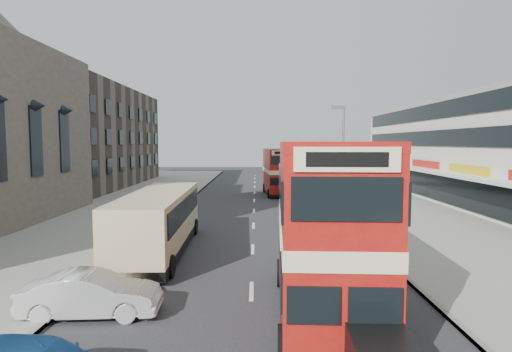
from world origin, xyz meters
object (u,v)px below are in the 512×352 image
(bus_second, at_px, (277,171))
(pedestrian_far, at_px, (338,187))
(bus_main, at_px, (324,229))
(street_lamp, at_px, (342,151))
(cyclist, at_px, (300,202))
(car_right_b, at_px, (309,202))
(car_left_front, at_px, (92,294))
(car_right_c, at_px, (297,185))
(car_right_a, at_px, (327,214))
(coach, at_px, (159,220))
(pedestrian_near, at_px, (390,214))

(bus_second, distance_m, pedestrian_far, 6.44)
(bus_main, height_order, bus_second, bus_main)
(street_lamp, bearing_deg, cyclist, 143.84)
(pedestrian_far, bearing_deg, bus_second, 171.75)
(car_right_b, height_order, pedestrian_far, pedestrian_far)
(car_left_front, distance_m, car_right_c, 34.56)
(car_right_b, bearing_deg, bus_second, -169.75)
(bus_main, relative_size, car_right_a, 2.00)
(street_lamp, height_order, car_right_a, street_lamp)
(bus_main, relative_size, coach, 0.92)
(bus_second, bearing_deg, car_right_a, 94.77)
(car_left_front, relative_size, car_right_b, 1.03)
(car_right_b, bearing_deg, bus_main, -9.47)
(car_left_front, bearing_deg, pedestrian_near, -48.74)
(car_right_c, bearing_deg, car_left_front, -16.10)
(coach, height_order, car_right_b, coach)
(bus_main, height_order, pedestrian_far, bus_main)
(bus_main, bearing_deg, coach, -45.28)
(car_right_b, distance_m, pedestrian_near, 8.92)
(bus_second, distance_m, pedestrian_near, 18.34)
(street_lamp, relative_size, car_right_b, 1.99)
(street_lamp, bearing_deg, car_right_c, 97.09)
(car_right_b, relative_size, pedestrian_near, 2.63)
(car_right_c, height_order, cyclist, cyclist)
(coach, bearing_deg, street_lamp, 42.15)
(bus_second, height_order, pedestrian_far, bus_second)
(pedestrian_near, bearing_deg, bus_second, -75.92)
(bus_main, xyz_separation_m, car_right_a, (2.62, 14.58, -2.07))
(coach, xyz_separation_m, car_left_front, (-0.34, -7.61, -0.93))
(bus_main, distance_m, pedestrian_near, 14.99)
(car_left_front, xyz_separation_m, car_right_a, (9.83, 14.56, 0.01))
(pedestrian_far, bearing_deg, car_right_c, 138.84)
(bus_main, relative_size, car_left_front, 2.29)
(bus_second, xyz_separation_m, car_right_c, (2.31, 2.62, -1.71))
(bus_main, xyz_separation_m, pedestrian_far, (6.01, 28.42, -1.71))
(bus_second, bearing_deg, car_left_front, 72.36)
(car_right_a, height_order, cyclist, cyclist)
(car_left_front, bearing_deg, car_right_c, -19.52)
(bus_main, distance_m, car_right_b, 21.60)
(street_lamp, xyz_separation_m, pedestrian_far, (1.73, 10.22, -3.72))
(coach, xyz_separation_m, pedestrian_near, (13.25, 5.80, -0.70))
(coach, relative_size, car_right_c, 2.50)
(street_lamp, height_order, car_right_c, street_lamp)
(car_right_a, distance_m, pedestrian_far, 14.25)
(car_right_c, bearing_deg, coach, -19.87)
(street_lamp, xyz_separation_m, bus_second, (-4.18, 12.40, -2.36))
(bus_main, relative_size, pedestrian_near, 6.22)
(bus_second, xyz_separation_m, car_left_front, (-7.31, -30.57, -1.73))
(car_right_a, distance_m, car_right_c, 18.63)
(bus_main, distance_m, coach, 10.33)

